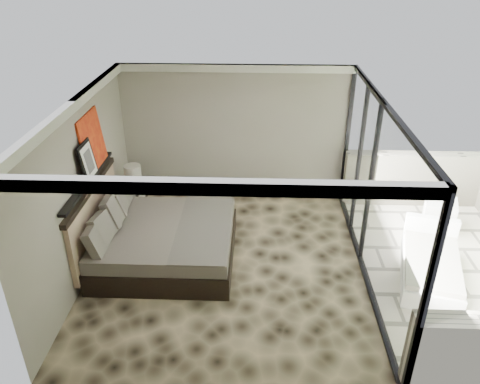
{
  "coord_description": "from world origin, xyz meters",
  "views": [
    {
      "loc": [
        0.46,
        -6.35,
        4.74
      ],
      "look_at": [
        0.19,
        0.4,
        1.19
      ],
      "focal_mm": 35.0,
      "sensor_mm": 36.0,
      "label": 1
    }
  ],
  "objects_px": {
    "nightstand": "(135,206)",
    "ottoman": "(439,214)",
    "lounger": "(431,265)",
    "table_lamp": "(133,176)",
    "bed": "(159,239)"
  },
  "relations": [
    {
      "from": "bed",
      "to": "nightstand",
      "type": "relative_size",
      "value": 4.94
    },
    {
      "from": "nightstand",
      "to": "table_lamp",
      "type": "xyz_separation_m",
      "value": [
        0.03,
        0.0,
        0.66
      ]
    },
    {
      "from": "nightstand",
      "to": "lounger",
      "type": "distance_m",
      "value": 5.47
    },
    {
      "from": "ottoman",
      "to": "nightstand",
      "type": "bearing_deg",
      "value": 178.53
    },
    {
      "from": "ottoman",
      "to": "bed",
      "type": "bearing_deg",
      "value": -166.46
    },
    {
      "from": "ottoman",
      "to": "lounger",
      "type": "xyz_separation_m",
      "value": [
        -0.64,
        -1.55,
        -0.06
      ]
    },
    {
      "from": "table_lamp",
      "to": "lounger",
      "type": "height_order",
      "value": "table_lamp"
    },
    {
      "from": "bed",
      "to": "ottoman",
      "type": "xyz_separation_m",
      "value": [
        5.07,
        1.22,
        -0.1
      ]
    },
    {
      "from": "table_lamp",
      "to": "ottoman",
      "type": "relative_size",
      "value": 1.05
    },
    {
      "from": "bed",
      "to": "ottoman",
      "type": "distance_m",
      "value": 5.22
    },
    {
      "from": "table_lamp",
      "to": "lounger",
      "type": "bearing_deg",
      "value": -18.28
    },
    {
      "from": "table_lamp",
      "to": "lounger",
      "type": "relative_size",
      "value": 0.31
    },
    {
      "from": "bed",
      "to": "table_lamp",
      "type": "bearing_deg",
      "value": 117.96
    },
    {
      "from": "lounger",
      "to": "ottoman",
      "type": "bearing_deg",
      "value": 82.61
    },
    {
      "from": "nightstand",
      "to": "ottoman",
      "type": "bearing_deg",
      "value": -13.69
    }
  ]
}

